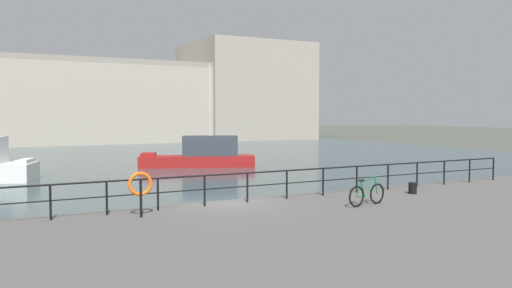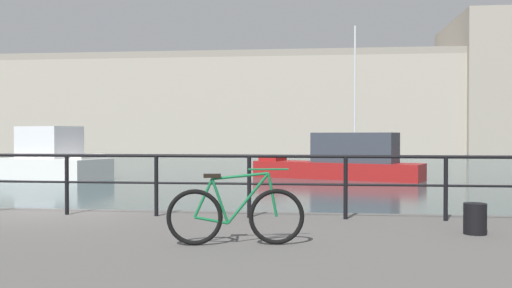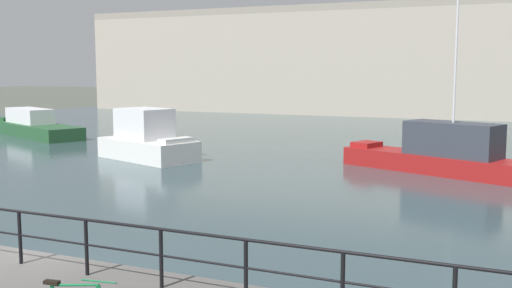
# 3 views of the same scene
# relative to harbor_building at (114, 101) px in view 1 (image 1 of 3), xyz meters

# --- Properties ---
(ground_plane) EXTENTS (240.00, 240.00, 0.00)m
(ground_plane) POSITION_rel_harbor_building_xyz_m (-7.56, -55.92, -5.77)
(ground_plane) COLOR #4C5147
(water_basin) EXTENTS (80.00, 60.00, 0.01)m
(water_basin) POSITION_rel_harbor_building_xyz_m (-7.56, -25.72, -5.76)
(water_basin) COLOR #33474C
(water_basin) RESTS_ON ground_plane
(quay_promenade) EXTENTS (56.00, 13.00, 0.79)m
(quay_promenade) POSITION_rel_harbor_building_xyz_m (-7.56, -62.42, -5.37)
(quay_promenade) COLOR #565451
(quay_promenade) RESTS_ON ground_plane
(harbor_building) EXTENTS (73.25, 17.06, 14.78)m
(harbor_building) POSITION_rel_harbor_building_xyz_m (0.00, 0.00, 0.00)
(harbor_building) COLOR #A89E8E
(harbor_building) RESTS_ON ground_plane
(moored_blue_motorboat) EXTENTS (8.54, 4.89, 7.51)m
(moored_blue_motorboat) POSITION_rel_harbor_building_xyz_m (-1.40, -37.76, -4.85)
(moored_blue_motorboat) COLOR maroon
(moored_blue_motorboat) RESTS_ON water_basin
(quay_railing) EXTENTS (24.48, 0.07, 1.08)m
(quay_railing) POSITION_rel_harbor_building_xyz_m (-6.16, -56.67, -4.24)
(quay_railing) COLOR black
(quay_railing) RESTS_ON quay_promenade
(parked_bicycle) EXTENTS (1.76, 0.34, 0.98)m
(parked_bicycle) POSITION_rel_harbor_building_xyz_m (-3.59, -59.10, -4.59)
(parked_bicycle) COLOR black
(parked_bicycle) RESTS_ON quay_promenade
(mooring_bollard) EXTENTS (0.32, 0.32, 0.44)m
(mooring_bollard) POSITION_rel_harbor_building_xyz_m (-0.32, -57.93, -4.76)
(mooring_bollard) COLOR black
(mooring_bollard) RESTS_ON quay_promenade
(life_ring_stand) EXTENTS (0.75, 0.16, 1.40)m
(life_ring_stand) POSITION_rel_harbor_building_xyz_m (-11.00, -57.46, -4.01)
(life_ring_stand) COLOR black
(life_ring_stand) RESTS_ON quay_promenade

